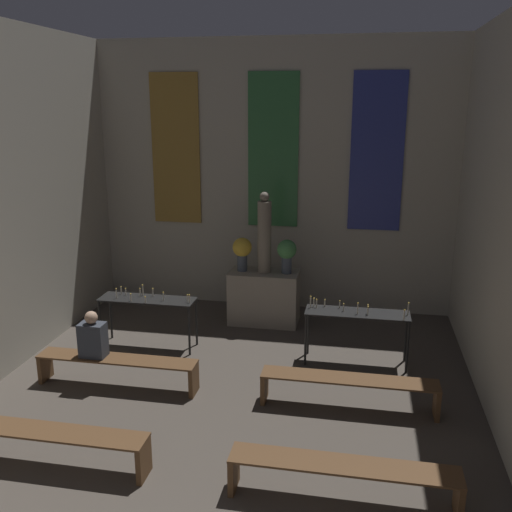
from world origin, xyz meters
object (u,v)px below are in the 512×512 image
Objects in this scene: candle_rack_right at (357,318)px; pew_second_left at (47,439)px; candle_rack_left at (147,304)px; person_seated at (93,337)px; pew_back_left at (117,365)px; pew_back_right at (349,385)px; flower_vase_right at (287,252)px; flower_vase_left at (242,250)px; statue at (264,235)px; pew_second_right at (343,473)px; altar at (264,297)px.

candle_rack_right reaches higher than pew_second_left.
candle_rack_left is 2.34× the size of person_seated.
pew_back_left and pew_back_right have the same top height.
flower_vase_right is at bearing 66.60° from pew_second_left.
person_seated is (-0.34, 1.86, 0.40)m from pew_second_left.
statue is at bearing -0.00° from flower_vase_left.
candle_rack_right is (3.36, 0.00, 0.00)m from candle_rack_left.
flower_vase_left is 0.26× the size of pew_second_right.
candle_rack_left is 3.28m from pew_second_left.
candle_rack_left is at bearing 135.39° from pew_second_right.
candle_rack_right reaches higher than altar.
candle_rack_left is (-2.09, -1.42, -0.61)m from flower_vase_right.
statue is at bearing 109.09° from pew_second_right.
altar is 0.79× the size of candle_rack_right.
statue is 0.63× the size of pew_second_right.
pew_back_left is (-1.62, -2.81, -1.32)m from statue.
candle_rack_right is at bearing -40.16° from altar.
candle_rack_left is 1.46m from pew_back_left.
flower_vase_right is at bearing 0.00° from altar.
pew_back_right is (-0.06, -1.40, -0.41)m from candle_rack_right.
pew_back_left is (-3.23, 1.86, 0.00)m from pew_second_right.
person_seated is (-1.95, -2.81, 0.24)m from altar.
altar is 2.21m from candle_rack_left.
flower_vase_right is at bearing 50.01° from person_seated.
pew_back_right is at bearing -22.94° from candle_rack_left.
pew_back_left is 0.52m from person_seated.
candle_rack_right is 0.68× the size of pew_back_right.
statue is at bearing -180.00° from flower_vase_right.
candle_rack_left is at bearing -145.83° from flower_vase_right.
candle_rack_right is at bearing -34.21° from flower_vase_left.
person_seated reaches higher than candle_rack_right.
pew_back_left is (0.00, 1.86, 0.00)m from pew_second_left.
candle_rack_left is (-1.68, -1.42, 0.26)m from altar.
pew_second_right and pew_back_right have the same top height.
statue is 0.92× the size of candle_rack_left.
pew_second_right is at bearing -27.48° from person_seated.
pew_back_right is at bearing -60.11° from statue.
candle_rack_left is 0.68× the size of pew_back_left.
candle_rack_left is 0.68× the size of pew_back_right.
candle_rack_right is 2.34× the size of person_seated.
flower_vase_left is 2.59m from candle_rack_right.
statue reaches higher than candle_rack_right.
candle_rack_left is 4.65m from pew_second_right.
altar is 0.79× the size of candle_rack_left.
candle_rack_left reaches higher than pew_second_right.
pew_second_right is 1.00× the size of pew_back_right.
pew_second_left is at bearing -88.85° from candle_rack_left.
pew_second_left is 1.00× the size of pew_second_right.
candle_rack_right is (1.27, -1.42, -0.61)m from flower_vase_right.
pew_back_left is at bearing -119.89° from altar.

